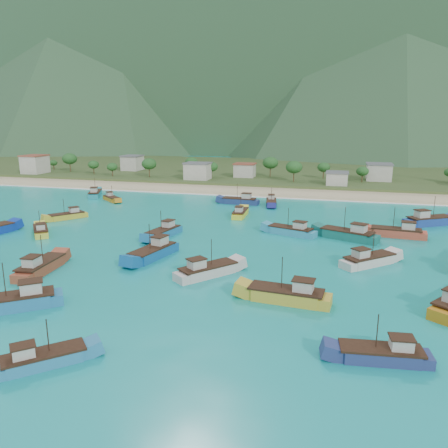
% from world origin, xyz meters
% --- Properties ---
extents(ground, '(600.00, 600.00, 0.00)m').
position_xyz_m(ground, '(0.00, 0.00, 0.00)').
color(ground, '#0B8379').
rests_on(ground, ground).
extents(beach, '(400.00, 18.00, 1.20)m').
position_xyz_m(beach, '(0.00, 79.00, 0.00)').
color(beach, beige).
rests_on(beach, ground).
extents(land, '(400.00, 110.00, 2.40)m').
position_xyz_m(land, '(0.00, 140.00, 0.00)').
color(land, '#385123').
rests_on(land, ground).
extents(surf_line, '(400.00, 2.50, 0.08)m').
position_xyz_m(surf_line, '(0.00, 69.50, 0.00)').
color(surf_line, white).
rests_on(surf_line, ground).
extents(mountains, '(1520.00, 440.00, 260.00)m').
position_xyz_m(mountains, '(-18.31, 403.81, 106.83)').
color(mountains, slate).
rests_on(mountains, ground).
extents(village, '(216.25, 30.77, 7.44)m').
position_xyz_m(village, '(10.27, 102.88, 4.73)').
color(village, beige).
rests_on(village, ground).
extents(vegetation, '(274.73, 25.74, 8.51)m').
position_xyz_m(vegetation, '(-5.08, 102.74, 5.26)').
color(vegetation, '#235623').
rests_on(vegetation, ground).
extents(boat_1, '(4.24, 11.33, 6.55)m').
position_xyz_m(boat_1, '(-17.45, -10.71, 0.80)').
color(boat_1, brown).
rests_on(boat_1, ground).
extents(boat_4, '(12.51, 9.54, 7.33)m').
position_xyz_m(boat_4, '(49.96, 41.93, 0.94)').
color(boat_4, navy).
rests_on(boat_4, ground).
extents(boat_5, '(9.76, 3.93, 5.61)m').
position_xyz_m(boat_5, '(34.64, -24.55, 0.63)').
color(boat_5, navy).
rests_on(boat_5, ground).
extents(boat_6, '(3.40, 9.89, 5.76)m').
position_xyz_m(boat_6, '(4.38, 39.69, 0.65)').
color(boat_6, yellow).
rests_on(boat_6, ground).
extents(boat_7, '(4.41, 9.88, 5.63)m').
position_xyz_m(boat_7, '(9.69, 56.77, 0.63)').
color(boat_7, navy).
rests_on(boat_7, ground).
extents(boat_8, '(7.81, 9.33, 5.60)m').
position_xyz_m(boat_8, '(-37.05, 25.10, 0.63)').
color(boat_8, gold).
rests_on(boat_8, ground).
extents(boat_9, '(8.10, 8.90, 5.50)m').
position_xyz_m(boat_9, '(-33.58, 10.31, 0.61)').
color(boat_9, gold).
rests_on(boat_9, ground).
extents(boat_15, '(11.69, 4.44, 6.75)m').
position_xyz_m(boat_15, '(41.46, 28.57, 0.83)').
color(boat_15, '#B94631').
rests_on(boat_15, ground).
extents(boat_17, '(7.40, 11.26, 6.44)m').
position_xyz_m(boat_17, '(-48.16, 56.24, 0.78)').
color(boat_17, teal).
rests_on(boat_17, ground).
extents(boat_18, '(8.38, 7.66, 5.19)m').
position_xyz_m(boat_18, '(-39.04, 50.61, 0.55)').
color(boat_18, '#C47B1C').
rests_on(boat_18, ground).
extents(boat_19, '(11.71, 4.36, 6.77)m').
position_xyz_m(boat_19, '(23.20, -11.93, 0.84)').
color(boat_19, gold).
rests_on(boat_19, ground).
extents(boat_20, '(5.04, 10.86, 6.18)m').
position_xyz_m(boat_20, '(-6.91, 15.72, 0.73)').
color(boat_20, '#1A6B9E').
rests_on(boat_20, ground).
extents(boat_21, '(8.41, 8.20, 5.36)m').
position_xyz_m(boat_21, '(1.17, -34.59, 0.58)').
color(boat_21, teal).
rests_on(boat_21, ground).
extents(boat_23, '(9.92, 9.68, 6.32)m').
position_xyz_m(boat_23, '(34.68, 7.32, 0.76)').
color(boat_23, beige).
rests_on(boat_23, ground).
extents(boat_24, '(11.12, 6.38, 6.31)m').
position_xyz_m(boat_24, '(19.41, 24.23, 0.75)').
color(boat_24, teal).
rests_on(boat_24, ground).
extents(boat_26, '(11.37, 9.95, 6.93)m').
position_xyz_m(boat_26, '(-11.38, -23.77, 0.87)').
color(boat_26, teal).
rests_on(boat_26, ground).
extents(boat_27, '(9.23, 10.49, 6.40)m').
position_xyz_m(boat_27, '(9.47, -5.14, 0.77)').
color(boat_27, beige).
rests_on(boat_27, ground).
extents(boat_28, '(5.86, 12.10, 6.88)m').
position_xyz_m(boat_28, '(-2.89, 1.49, 0.86)').
color(boat_28, '#105797').
rests_on(boat_28, ground).
extents(boat_29, '(11.18, 3.87, 6.51)m').
position_xyz_m(boat_29, '(0.41, 56.13, 0.79)').
color(boat_29, navy).
rests_on(boat_29, ground).
extents(boat_31, '(12.57, 7.90, 7.16)m').
position_xyz_m(boat_31, '(31.32, 23.58, 0.91)').
color(boat_31, '#146258').
rests_on(boat_31, ground).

